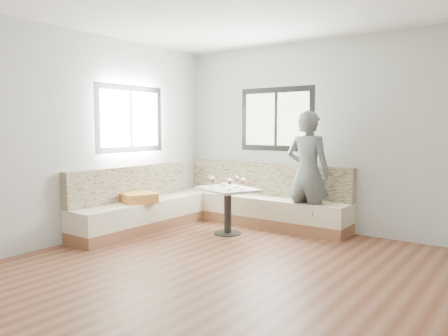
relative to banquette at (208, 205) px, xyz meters
The scene contains 10 objects.
room 2.42m from the banquette, 45.57° to the right, with size 5.01×5.01×2.81m.
banquette is the anchor object (origin of this frame).
table 0.57m from the banquette, 20.24° to the right, with size 0.99×0.89×0.67m.
person 1.60m from the banquette, 18.51° to the left, with size 0.64×0.42×1.76m, color #575F5F.
olive_ramekin 0.51m from the banquette, ahead, with size 0.11×0.11×0.04m.
wine_glass_a 0.54m from the banquette, 44.52° to the right, with size 0.08×0.08×0.17m.
wine_glass_b 0.68m from the banquette, 43.73° to the right, with size 0.08×0.08×0.17m.
wine_glass_c 0.88m from the banquette, 28.16° to the right, with size 0.08×0.08×0.17m.
wine_glass_d 0.74m from the banquette, ahead, with size 0.08×0.08×0.17m.
wine_glass_e 0.94m from the banquette, 15.79° to the right, with size 0.08×0.08×0.17m.
Camera 1 is at (2.51, -3.56, 1.53)m, focal length 35.00 mm.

